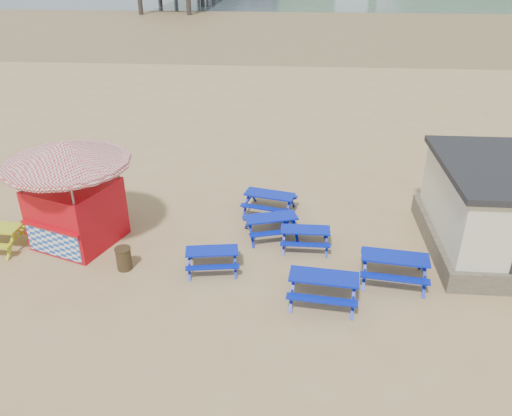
# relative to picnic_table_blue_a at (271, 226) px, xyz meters

# --- Properties ---
(ground) EXTENTS (400.00, 400.00, 0.00)m
(ground) POSITION_rel_picnic_table_blue_a_xyz_m (-1.35, -1.31, -0.39)
(ground) COLOR tan
(ground) RESTS_ON ground
(wet_sand) EXTENTS (400.00, 400.00, 0.00)m
(wet_sand) POSITION_rel_picnic_table_blue_a_xyz_m (-1.35, 53.69, -0.38)
(wet_sand) COLOR olive
(wet_sand) RESTS_ON ground
(picnic_table_blue_a) EXTENTS (2.19, 1.95, 0.77)m
(picnic_table_blue_a) POSITION_rel_picnic_table_blue_a_xyz_m (0.00, 0.00, 0.00)
(picnic_table_blue_a) COLOR #0B109A
(picnic_table_blue_a) RESTS_ON ground
(picnic_table_blue_b) EXTENTS (2.22, 1.95, 0.80)m
(picnic_table_blue_b) POSITION_rel_picnic_table_blue_a_xyz_m (-0.16, 1.80, 0.01)
(picnic_table_blue_b) COLOR #0B109A
(picnic_table_blue_b) RESTS_ON ground
(picnic_table_blue_c) EXTENTS (1.69, 1.36, 0.71)m
(picnic_table_blue_c) POSITION_rel_picnic_table_blue_a_xyz_m (1.21, -0.67, -0.03)
(picnic_table_blue_c) COLOR #0B109A
(picnic_table_blue_c) RESTS_ON ground
(picnic_table_blue_d) EXTENTS (1.86, 1.59, 0.70)m
(picnic_table_blue_d) POSITION_rel_picnic_table_blue_a_xyz_m (-1.79, -2.23, -0.04)
(picnic_table_blue_d) COLOR #0B109A
(picnic_table_blue_d) RESTS_ON ground
(picnic_table_blue_e) EXTENTS (2.24, 1.89, 0.86)m
(picnic_table_blue_e) POSITION_rel_picnic_table_blue_a_xyz_m (3.95, -2.39, 0.04)
(picnic_table_blue_e) COLOR #0B109A
(picnic_table_blue_e) RESTS_ON ground
(picnic_table_blue_f) EXTENTS (2.17, 1.83, 0.85)m
(picnic_table_blue_f) POSITION_rel_picnic_table_blue_a_xyz_m (1.71, -3.58, 0.04)
(picnic_table_blue_f) COLOR #0B109A
(picnic_table_blue_f) RESTS_ON ground
(ice_cream_kiosk) EXTENTS (5.36, 5.36, 3.75)m
(ice_cream_kiosk) POSITION_rel_picnic_table_blue_a_xyz_m (-6.70, -0.89, 1.97)
(ice_cream_kiosk) COLOR #B40814
(ice_cream_kiosk) RESTS_ON ground
(litter_bin) EXTENTS (0.53, 0.53, 0.77)m
(litter_bin) POSITION_rel_picnic_table_blue_a_xyz_m (-4.63, -2.47, 0.01)
(litter_bin) COLOR #3C3019
(litter_bin) RESTS_ON ground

